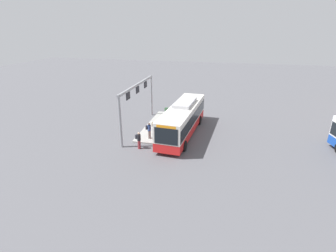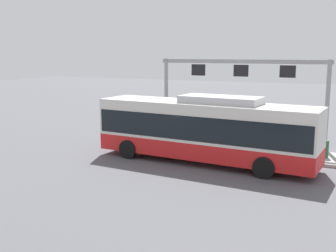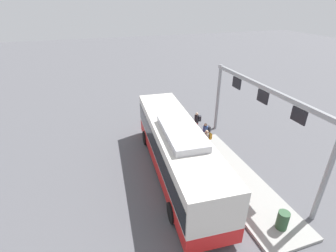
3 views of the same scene
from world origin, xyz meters
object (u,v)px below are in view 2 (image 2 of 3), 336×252
Objects in this scene: person_boarding at (156,128)px; trash_bin at (323,149)px; bus_main at (205,128)px; person_waiting_mid at (198,132)px; person_waiting_near at (186,129)px.

trash_bin is (-9.97, 0.25, -0.28)m from person_boarding.
person_waiting_mid is (1.38, -2.65, -0.76)m from bus_main.
person_boarding is 1.00× the size of person_waiting_near.
person_boarding is 2.21m from person_waiting_near.
bus_main is at bearing 32.79° from person_waiting_near.
person_waiting_mid is 1.86× the size of trash_bin.
person_boarding is at bearing -1.44° from trash_bin.
person_boarding is 3.19m from person_waiting_mid.
person_waiting_mid reaches higher than trash_bin.
person_boarding is at bearing -103.30° from person_waiting_near.
bus_main is at bearing 25.09° from person_waiting_mid.
trash_bin is at bearing 91.38° from person_waiting_mid.
person_waiting_mid is at bearing 3.79° from trash_bin.
bus_main is 6.90× the size of person_boarding.
person_waiting_near is at bearing 0.62° from trash_bin.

